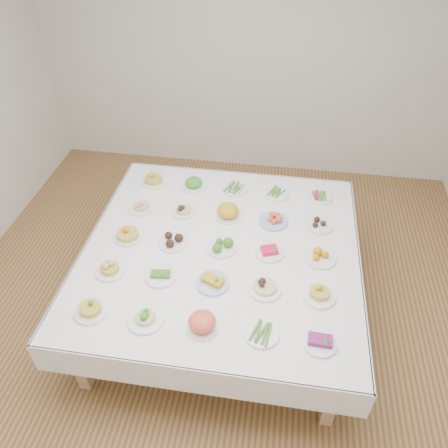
# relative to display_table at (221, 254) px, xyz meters

# --- Properties ---
(room_envelope) EXTENTS (5.02, 5.02, 2.81)m
(room_envelope) POSITION_rel_display_table_xyz_m (-0.03, -0.08, 1.15)
(room_envelope) COLOR olive
(room_envelope) RESTS_ON ground
(display_table) EXTENTS (2.23, 2.23, 0.75)m
(display_table) POSITION_rel_display_table_xyz_m (0.00, 0.00, 0.00)
(display_table) COLOR white
(display_table) RESTS_ON ground
(dish_0) EXTENTS (0.23, 0.23, 0.12)m
(dish_0) POSITION_rel_display_table_xyz_m (-0.80, -0.78, 0.12)
(dish_0) COLOR white
(dish_0) RESTS_ON display_table
(dish_1) EXTENTS (0.25, 0.25, 0.14)m
(dish_1) POSITION_rel_display_table_xyz_m (-0.40, -0.79, 0.13)
(dish_1) COLOR white
(dish_1) RESTS_ON display_table
(dish_2) EXTENTS (0.21, 0.21, 0.13)m
(dish_2) POSITION_rel_display_table_xyz_m (-0.00, -0.79, 0.13)
(dish_2) COLOR white
(dish_2) RESTS_ON display_table
(dish_3) EXTENTS (0.23, 0.23, 0.06)m
(dish_3) POSITION_rel_display_table_xyz_m (0.40, -0.79, 0.09)
(dish_3) COLOR white
(dish_3) RESTS_ON display_table
(dish_4) EXTENTS (0.22, 0.22, 0.10)m
(dish_4) POSITION_rel_display_table_xyz_m (0.78, -0.80, 0.11)
(dish_4) COLOR white
(dish_4) RESTS_ON display_table
(dish_5) EXTENTS (0.22, 0.22, 0.12)m
(dish_5) POSITION_rel_display_table_xyz_m (-0.80, -0.40, 0.12)
(dish_5) COLOR white
(dish_5) RESTS_ON display_table
(dish_6) EXTENTS (0.23, 0.23, 0.09)m
(dish_6) POSITION_rel_display_table_xyz_m (-0.40, -0.39, 0.10)
(dish_6) COLOR white
(dish_6) RESTS_ON display_table
(dish_7) EXTENTS (0.25, 0.25, 0.10)m
(dish_7) POSITION_rel_display_table_xyz_m (-0.00, -0.39, 0.10)
(dish_7) COLOR #4C66B2
(dish_7) RESTS_ON display_table
(dish_8) EXTENTS (0.24, 0.24, 0.14)m
(dish_8) POSITION_rel_display_table_xyz_m (0.39, -0.39, 0.13)
(dish_8) COLOR white
(dish_8) RESTS_ON display_table
(dish_9) EXTENTS (0.24, 0.24, 0.13)m
(dish_9) POSITION_rel_display_table_xyz_m (0.78, -0.40, 0.12)
(dish_9) COLOR white
(dish_9) RESTS_ON display_table
(dish_10) EXTENTS (0.23, 0.22, 0.14)m
(dish_10) POSITION_rel_display_table_xyz_m (-0.78, -0.00, 0.13)
(dish_10) COLOR white
(dish_10) RESTS_ON display_table
(dish_11) EXTENTS (0.25, 0.25, 0.11)m
(dish_11) POSITION_rel_display_table_xyz_m (-0.40, -0.01, 0.12)
(dish_11) COLOR white
(dish_11) RESTS_ON display_table
(dish_12) EXTENTS (0.25, 0.25, 0.12)m
(dish_12) POSITION_rel_display_table_xyz_m (-0.00, -0.01, 0.12)
(dish_12) COLOR white
(dish_12) RESTS_ON display_table
(dish_13) EXTENTS (0.23, 0.23, 0.09)m
(dish_13) POSITION_rel_display_table_xyz_m (0.39, -0.01, 0.10)
(dish_13) COLOR white
(dish_13) RESTS_ON display_table
(dish_14) EXTENTS (0.24, 0.24, 0.10)m
(dish_14) POSITION_rel_display_table_xyz_m (0.79, -0.01, 0.11)
(dish_14) COLOR white
(dish_14) RESTS_ON display_table
(dish_15) EXTENTS (0.22, 0.22, 0.10)m
(dish_15) POSITION_rel_display_table_xyz_m (-0.79, 0.38, 0.11)
(dish_15) COLOR white
(dish_15) RESTS_ON display_table
(dish_16) EXTENTS (0.21, 0.21, 0.11)m
(dish_16) POSITION_rel_display_table_xyz_m (-0.40, 0.39, 0.11)
(dish_16) COLOR white
(dish_16) RESTS_ON display_table
(dish_17) EXTENTS (0.25, 0.25, 0.14)m
(dish_17) POSITION_rel_display_table_xyz_m (-0.00, 0.39, 0.13)
(dish_17) COLOR white
(dish_17) RESTS_ON display_table
(dish_18) EXTENTS (0.25, 0.25, 0.11)m
(dish_18) POSITION_rel_display_table_xyz_m (0.40, 0.39, 0.11)
(dish_18) COLOR #4C66B2
(dish_18) RESTS_ON display_table
(dish_19) EXTENTS (0.23, 0.23, 0.09)m
(dish_19) POSITION_rel_display_table_xyz_m (0.79, 0.39, 0.11)
(dish_19) COLOR white
(dish_19) RESTS_ON display_table
(dish_20) EXTENTS (0.23, 0.22, 0.13)m
(dish_20) POSITION_rel_display_table_xyz_m (-0.79, 0.79, 0.13)
(dish_20) COLOR white
(dish_20) RESTS_ON display_table
(dish_21) EXTENTS (0.23, 0.23, 0.14)m
(dish_21) POSITION_rel_display_table_xyz_m (-0.39, 0.78, 0.13)
(dish_21) COLOR white
(dish_21) RESTS_ON display_table
(dish_22) EXTENTS (0.23, 0.22, 0.05)m
(dish_22) POSITION_rel_display_table_xyz_m (0.00, 0.80, 0.09)
(dish_22) COLOR white
(dish_22) RESTS_ON display_table
(dish_23) EXTENTS (0.24, 0.24, 0.06)m
(dish_23) POSITION_rel_display_table_xyz_m (0.39, 0.79, 0.09)
(dish_23) COLOR white
(dish_23) RESTS_ON display_table
(dish_24) EXTENTS (0.22, 0.22, 0.05)m
(dish_24) POSITION_rel_display_table_xyz_m (0.80, 0.79, 0.09)
(dish_24) COLOR white
(dish_24) RESTS_ON display_table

